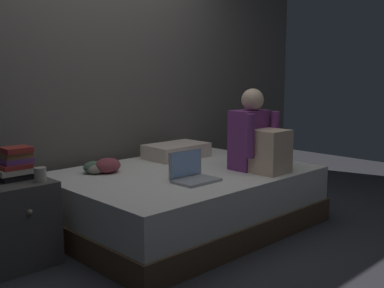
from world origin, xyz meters
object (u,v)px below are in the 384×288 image
bed (184,199)px  nightstand (16,223)px  book_stack (16,165)px  laptop (192,173)px  person_sitting (258,140)px  clothes_pile (103,166)px  mug (40,174)px  pillow (176,151)px

bed → nightstand: bearing=170.6°
book_stack → bed: bearing=-11.1°
bed → laptop: bearing=-122.8°
book_stack → person_sitting: bearing=-21.1°
laptop → clothes_pile: (-0.31, 0.68, -0.00)m
book_stack → mug: bearing=-59.9°
pillow → book_stack: (-1.59, -0.20, 0.13)m
person_sitting → clothes_pile: (-0.94, 0.78, -0.20)m
person_sitting → mug: (-1.60, 0.50, -0.11)m
book_stack → nightstand: bearing=-141.0°
mug → clothes_pile: size_ratio=0.33×
nightstand → clothes_pile: (0.79, 0.16, 0.24)m
bed → pillow: pillow is taller
mug → clothes_pile: mug is taller
laptop → mug: size_ratio=3.56×
mug → clothes_pile: (0.66, 0.28, -0.09)m
nightstand → laptop: bearing=-25.2°
nightstand → person_sitting: 1.89m
bed → laptop: 0.46m
bed → pillow: (0.33, 0.45, 0.30)m
person_sitting → book_stack: (-1.69, 0.65, -0.06)m
mug → bed: bearing=-4.6°
nightstand → laptop: (1.10, -0.52, 0.24)m
nightstand → mug: mug is taller
nightstand → clothes_pile: bearing=11.6°
book_stack → clothes_pile: 0.77m
person_sitting → pillow: (-0.10, 0.85, -0.19)m
laptop → clothes_pile: laptop is taller
pillow → bed: bearing=-126.5°
nightstand → mug: bearing=-42.7°
laptop → pillow: (0.53, 0.75, 0.01)m
bed → laptop: laptop is taller
pillow → book_stack: 1.61m
bed → book_stack: 1.35m
bed → clothes_pile: 0.69m
person_sitting → laptop: person_sitting is taller
laptop → nightstand: bearing=154.8°
bed → mug: mug is taller
pillow → clothes_pile: size_ratio=2.03×
pillow → person_sitting: bearing=-83.2°
person_sitting → mug: bearing=162.7°
nightstand → book_stack: size_ratio=2.25×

